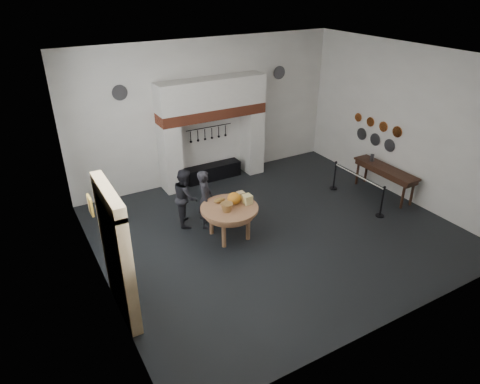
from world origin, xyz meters
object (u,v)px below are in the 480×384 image
work_table (229,208)px  iron_range (213,172)px  barrier_post_near (382,202)px  barrier_post_far (335,176)px  visitor_near (205,199)px  visitor_far (186,197)px  side_table (386,169)px

work_table → iron_range: bearing=70.5°
barrier_post_near → barrier_post_far: bearing=90.0°
iron_range → barrier_post_far: 3.99m
iron_range → work_table: 3.64m
visitor_near → visitor_far: size_ratio=1.02×
iron_range → visitor_far: (-1.90, -2.19, 0.56)m
work_table → side_table: bearing=-2.6°
barrier_post_far → barrier_post_near: bearing=-90.0°
visitor_far → side_table: 6.17m
side_table → iron_range: bearing=138.5°
iron_range → barrier_post_far: size_ratio=2.11×
iron_range → visitor_near: bearing=-120.0°
visitor_far → barrier_post_far: (4.92, -0.41, -0.36)m
visitor_far → side_table: size_ratio=0.73×
iron_range → visitor_near: size_ratio=1.15×
work_table → visitor_far: visitor_far is taller
iron_range → work_table: work_table is taller
work_table → barrier_post_far: barrier_post_far is taller
work_table → visitor_far: size_ratio=0.92×
visitor_far → barrier_post_near: visitor_far is taller
visitor_near → visitor_far: 0.57m
iron_range → visitor_far: 2.96m
iron_range → visitor_near: 3.05m
visitor_near → barrier_post_near: bearing=-86.7°
work_table → side_table: 5.31m
visitor_near → side_table: (5.60, -1.04, 0.05)m
iron_range → side_table: bearing=-41.5°
visitor_far → work_table: bearing=-132.7°
side_table → barrier_post_far: 1.55m
visitor_near → barrier_post_near: size_ratio=1.83×
visitor_near → work_table: bearing=-132.2°
iron_range → visitor_far: bearing=-130.9°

